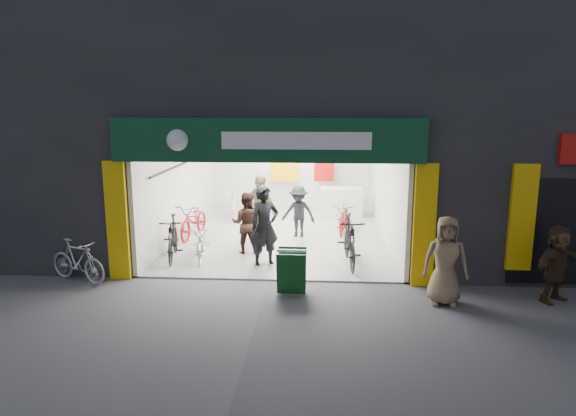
# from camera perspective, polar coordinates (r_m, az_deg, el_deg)

# --- Properties ---
(ground) EXTENTS (60.00, 60.00, 0.00)m
(ground) POSITION_cam_1_polar(r_m,az_deg,el_deg) (11.24, -2.18, -8.11)
(ground) COLOR #56565B
(ground) RESTS_ON ground
(building) EXTENTS (17.00, 10.27, 8.00)m
(building) POSITION_cam_1_polar(r_m,az_deg,el_deg) (15.52, 3.09, 13.53)
(building) COLOR #232326
(building) RESTS_ON ground
(bike_left_front) EXTENTS (0.83, 1.72, 0.86)m
(bike_left_front) POSITION_cam_1_polar(r_m,az_deg,el_deg) (12.81, -9.55, -3.76)
(bike_left_front) COLOR silver
(bike_left_front) RESTS_ON ground
(bike_left_midfront) EXTENTS (0.82, 1.87, 1.09)m
(bike_left_midfront) POSITION_cam_1_polar(r_m,az_deg,el_deg) (12.88, -12.69, -3.28)
(bike_left_midfront) COLOR black
(bike_left_midfront) RESTS_ON ground
(bike_left_midback) EXTENTS (0.88, 1.97, 1.00)m
(bike_left_midback) POSITION_cam_1_polar(r_m,az_deg,el_deg) (14.87, -10.41, -1.37)
(bike_left_midback) COLOR #9A110E
(bike_left_midback) RESTS_ON ground
(bike_left_back) EXTENTS (0.72, 1.73, 1.01)m
(bike_left_back) POSITION_cam_1_polar(r_m,az_deg,el_deg) (17.15, -6.09, 0.49)
(bike_left_back) COLOR silver
(bike_left_back) RESTS_ON ground
(bike_right_front) EXTENTS (0.68, 2.03, 1.20)m
(bike_right_front) POSITION_cam_1_polar(r_m,az_deg,el_deg) (12.18, 6.86, -3.66)
(bike_right_front) COLOR black
(bike_right_front) RESTS_ON ground
(bike_right_mid) EXTENTS (0.86, 1.78, 0.90)m
(bike_right_mid) POSITION_cam_1_polar(r_m,az_deg,el_deg) (15.24, 6.29, -1.13)
(bike_right_mid) COLOR #9C170E
(bike_right_mid) RESTS_ON ground
(bike_right_back) EXTENTS (0.48, 1.57, 0.94)m
(bike_right_back) POSITION_cam_1_polar(r_m,az_deg,el_deg) (15.63, 6.19, -0.74)
(bike_right_back) COLOR #A3A3A7
(bike_right_back) RESTS_ON ground
(parked_bike) EXTENTS (1.61, 1.03, 0.94)m
(parked_bike) POSITION_cam_1_polar(r_m,az_deg,el_deg) (11.94, -22.34, -5.44)
(parked_bike) COLOR silver
(parked_bike) RESTS_ON ground
(customer_a) EXTENTS (0.83, 0.74, 1.92)m
(customer_a) POSITION_cam_1_polar(r_m,az_deg,el_deg) (12.01, -2.60, -2.04)
(customer_a) COLOR black
(customer_a) RESTS_ON ground
(customer_b) EXTENTS (0.82, 0.66, 1.60)m
(customer_b) POSITION_cam_1_polar(r_m,az_deg,el_deg) (13.01, -4.64, -1.72)
(customer_b) COLOR #321E16
(customer_b) RESTS_ON ground
(customer_c) EXTENTS (1.08, 0.79, 1.50)m
(customer_c) POSITION_cam_1_polar(r_m,az_deg,el_deg) (14.50, 1.17, -0.49)
(customer_c) COLOR black
(customer_c) RESTS_ON ground
(customer_d) EXTENTS (1.15, 1.12, 1.93)m
(customer_d) POSITION_cam_1_polar(r_m,az_deg,el_deg) (13.88, -3.02, -0.16)
(customer_d) COLOR #897950
(customer_d) RESTS_ON ground
(pedestrian_near) EXTENTS (0.88, 0.61, 1.72)m
(pedestrian_near) POSITION_cam_1_polar(r_m,az_deg,el_deg) (10.20, 17.11, -5.62)
(pedestrian_near) COLOR #836A4C
(pedestrian_near) RESTS_ON ground
(pedestrian_far) EXTENTS (1.43, 1.16, 1.53)m
(pedestrian_far) POSITION_cam_1_polar(r_m,az_deg,el_deg) (11.16, 27.68, -5.50)
(pedestrian_far) COLOR #3D2D1B
(pedestrian_far) RESTS_ON ground
(sandwich_board) EXTENTS (0.61, 0.60, 0.89)m
(sandwich_board) POSITION_cam_1_polar(r_m,az_deg,el_deg) (10.37, 0.40, -6.94)
(sandwich_board) COLOR #10421A
(sandwich_board) RESTS_ON ground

